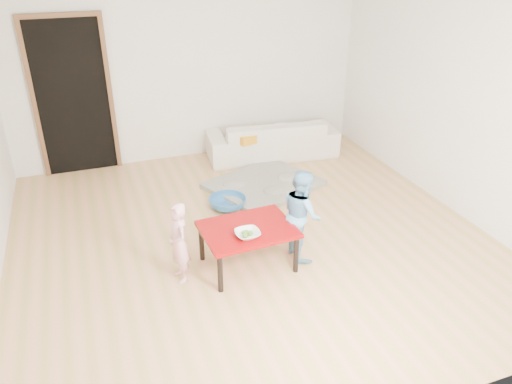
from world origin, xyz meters
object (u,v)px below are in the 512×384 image
bowl (248,234)px  child_pink (179,243)px  child_blue (302,214)px  sofa (272,138)px  basin (227,203)px  red_table (248,247)px

bowl → child_pink: child_pink is taller
child_blue → child_pink: bearing=94.3°
sofa → basin: sofa is taller
sofa → red_table: (-1.26, -2.54, -0.06)m
sofa → bowl: 3.00m
child_pink → child_blue: bearing=82.7°
sofa → basin: size_ratio=4.24×
child_blue → red_table: bearing=95.8°
sofa → child_pink: bearing=58.6°
red_table → bowl: bearing=-109.9°
sofa → basin: (-1.11, -1.35, -0.21)m
bowl → basin: (0.21, 1.35, -0.40)m
sofa → red_table: 2.84m
red_table → child_blue: 0.63m
bowl → sofa: bearing=64.0°
basin → sofa: bearing=50.6°
sofa → bowl: size_ratio=8.13×
child_pink → red_table: bearing=81.4°
red_table → child_blue: child_blue is taller
sofa → child_pink: size_ratio=2.36×
child_pink → child_blue: (1.25, -0.00, 0.07)m
red_table → basin: size_ratio=1.96×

